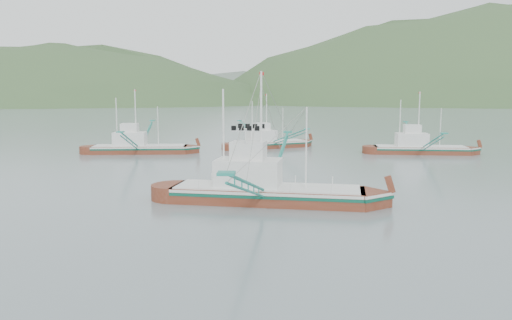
{
  "coord_description": "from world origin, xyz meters",
  "views": [
    {
      "loc": [
        2.1,
        -38.98,
        9.32
      ],
      "look_at": [
        0.0,
        6.0,
        3.2
      ],
      "focal_mm": 35.0,
      "sensor_mm": 36.0,
      "label": 1
    }
  ],
  "objects_px": {
    "main_boat": "(265,180)",
    "bg_boat_right": "(419,145)",
    "bg_boat_far": "(268,136)",
    "bg_boat_left": "(138,144)"
  },
  "relations": [
    {
      "from": "main_boat",
      "to": "bg_boat_far",
      "type": "distance_m",
      "value": 42.15
    },
    {
      "from": "main_boat",
      "to": "bg_boat_right",
      "type": "distance_m",
      "value": 41.78
    },
    {
      "from": "main_boat",
      "to": "bg_boat_far",
      "type": "bearing_deg",
      "value": 98.35
    },
    {
      "from": "main_boat",
      "to": "bg_boat_right",
      "type": "height_order",
      "value": "main_boat"
    },
    {
      "from": "main_boat",
      "to": "bg_boat_far",
      "type": "relative_size",
      "value": 1.3
    },
    {
      "from": "bg_boat_right",
      "to": "bg_boat_left",
      "type": "bearing_deg",
      "value": -175.01
    },
    {
      "from": "main_boat",
      "to": "bg_boat_far",
      "type": "xyz_separation_m",
      "value": [
        -0.62,
        42.15,
        0.14
      ]
    },
    {
      "from": "bg_boat_far",
      "to": "bg_boat_right",
      "type": "distance_m",
      "value": 24.3
    },
    {
      "from": "bg_boat_left",
      "to": "bg_boat_far",
      "type": "bearing_deg",
      "value": 17.46
    },
    {
      "from": "main_boat",
      "to": "bg_boat_far",
      "type": "height_order",
      "value": "main_boat"
    }
  ]
}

